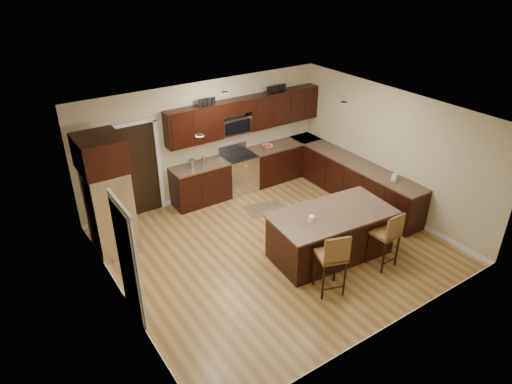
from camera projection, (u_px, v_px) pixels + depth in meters
floor at (276, 248)px, 8.98m from camera, size 6.00×6.00×0.00m
ceiling at (279, 116)px, 7.70m from camera, size 6.00×6.00×0.00m
wall_back at (206, 140)px, 10.35m from camera, size 6.00×0.00×6.00m
wall_left at (116, 238)px, 6.87m from camera, size 0.00×5.50×5.50m
wall_right at (390, 151)px, 9.80m from camera, size 0.00×5.50×5.50m
base_cabinets at (305, 176)px, 10.75m from camera, size 4.02×3.96×0.92m
upper_cabinets at (248, 113)px, 10.51m from camera, size 4.00×0.33×0.80m
range at (239, 172)px, 10.88m from camera, size 0.76×0.64×1.11m
microwave at (234, 125)px, 10.45m from camera, size 0.76×0.31×0.40m
doorway at (138, 171)px, 9.68m from camera, size 0.85×0.03×2.06m
pantry_door at (127, 266)px, 6.82m from camera, size 0.03×0.80×2.04m
letter_decor at (243, 95)px, 10.22m from camera, size 2.20×0.03×0.15m
island at (330, 235)px, 8.59m from camera, size 2.39×1.40×0.92m
stool_left at (333, 257)px, 7.46m from camera, size 0.57×0.57×1.20m
stool_right at (388, 234)px, 8.13m from camera, size 0.44×0.44×1.14m
refrigerator at (107, 195)px, 8.37m from camera, size 0.79×0.92×2.35m
floor_mat at (265, 209)px, 10.28m from camera, size 0.94×0.74×0.01m
fruit_bowl at (268, 146)px, 11.06m from camera, size 0.32×0.32×0.06m
soap_bottle at (395, 176)px, 9.46m from camera, size 0.11×0.11×0.22m
canister_tall at (192, 163)px, 10.03m from camera, size 0.12×0.12×0.20m
canister_short at (204, 161)px, 10.18m from camera, size 0.11×0.11×0.18m
island_jar at (311, 219)px, 8.09m from camera, size 0.10×0.10×0.10m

